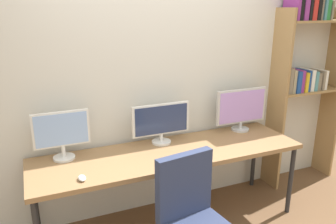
# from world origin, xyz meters

# --- Properties ---
(wall_back) EXTENTS (4.80, 0.10, 2.60)m
(wall_back) POSITION_xyz_m (0.00, 1.02, 1.30)
(wall_back) COLOR silver
(wall_back) RESTS_ON ground_plane
(desk) EXTENTS (2.40, 0.68, 0.74)m
(desk) POSITION_xyz_m (0.00, 0.60, 0.69)
(desk) COLOR #936D47
(desk) RESTS_ON ground_plane
(bookshelf) EXTENTS (0.83, 0.28, 2.12)m
(bookshelf) POSITION_xyz_m (1.69, 0.83, 1.34)
(bookshelf) COLOR #9E7A4C
(bookshelf) RESTS_ON ground_plane
(monitor_left) EXTENTS (0.45, 0.18, 0.41)m
(monitor_left) POSITION_xyz_m (-0.88, 0.81, 0.97)
(monitor_left) COLOR silver
(monitor_left) RESTS_ON desk
(monitor_center) EXTENTS (0.55, 0.18, 0.38)m
(monitor_center) POSITION_xyz_m (0.00, 0.81, 0.95)
(monitor_center) COLOR silver
(monitor_center) RESTS_ON desk
(monitor_right) EXTENTS (0.57, 0.18, 0.43)m
(monitor_right) POSITION_xyz_m (0.88, 0.81, 0.98)
(monitor_right) COLOR silver
(monitor_right) RESTS_ON desk
(keyboard_main) EXTENTS (0.38, 0.13, 0.02)m
(keyboard_main) POSITION_xyz_m (0.00, 0.37, 0.75)
(keyboard_main) COLOR silver
(keyboard_main) RESTS_ON desk
(computer_mouse) EXTENTS (0.06, 0.10, 0.03)m
(computer_mouse) POSITION_xyz_m (-0.80, 0.38, 0.76)
(computer_mouse) COLOR silver
(computer_mouse) RESTS_ON desk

